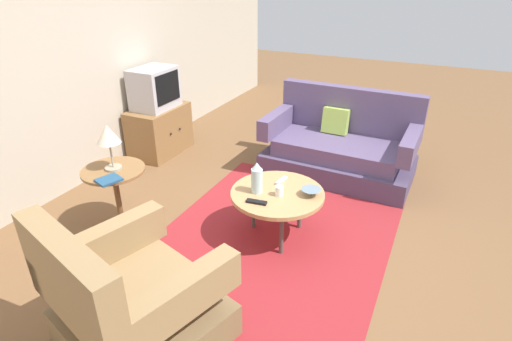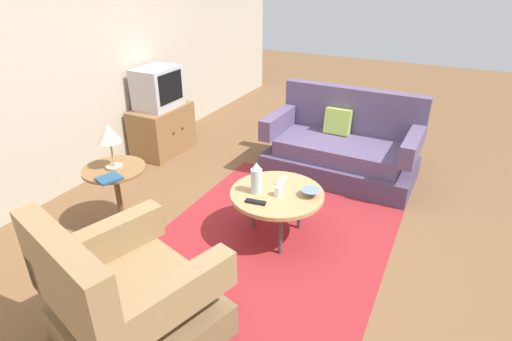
# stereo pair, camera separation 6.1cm
# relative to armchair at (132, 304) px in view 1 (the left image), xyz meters

# --- Properties ---
(ground_plane) EXTENTS (16.00, 16.00, 0.00)m
(ground_plane) POSITION_rel_armchair_xyz_m (1.45, -0.34, -0.32)
(ground_plane) COLOR brown
(back_wall) EXTENTS (9.00, 0.12, 2.70)m
(back_wall) POSITION_rel_armchair_xyz_m (1.45, 2.03, 1.03)
(back_wall) COLOR #BCB29E
(back_wall) RESTS_ON ground
(area_rug) EXTENTS (2.41, 1.93, 0.00)m
(area_rug) POSITION_rel_armchair_xyz_m (1.44, -0.35, -0.32)
(area_rug) COLOR maroon
(area_rug) RESTS_ON ground
(armchair) EXTENTS (1.09, 1.10, 0.96)m
(armchair) POSITION_rel_armchair_xyz_m (0.00, 0.00, 0.00)
(armchair) COLOR brown
(armchair) RESTS_ON ground
(couch) EXTENTS (0.90, 1.65, 0.93)m
(couch) POSITION_rel_armchair_xyz_m (2.90, -0.50, -0.02)
(couch) COLOR #4B3E5C
(couch) RESTS_ON ground
(coffee_table) EXTENTS (0.80, 0.80, 0.44)m
(coffee_table) POSITION_rel_armchair_xyz_m (1.44, -0.35, 0.09)
(coffee_table) COLOR tan
(coffee_table) RESTS_ON ground
(side_table) EXTENTS (0.54, 0.54, 0.58)m
(side_table) POSITION_rel_armchair_xyz_m (0.97, 1.00, 0.10)
(side_table) COLOR olive
(side_table) RESTS_ON ground
(tv_stand) EXTENTS (0.77, 0.50, 0.59)m
(tv_stand) POSITION_rel_armchair_xyz_m (2.49, 1.70, -0.03)
(tv_stand) COLOR olive
(tv_stand) RESTS_ON ground
(television) EXTENTS (0.54, 0.41, 0.48)m
(television) POSITION_rel_armchair_xyz_m (2.49, 1.70, 0.51)
(television) COLOR #B7B7BC
(television) RESTS_ON tv_stand
(table_lamp) EXTENTS (0.20, 0.20, 0.40)m
(table_lamp) POSITION_rel_armchair_xyz_m (0.98, 1.00, 0.56)
(table_lamp) COLOR #9E937A
(table_lamp) RESTS_ON side_table
(vase) EXTENTS (0.10, 0.10, 0.28)m
(vase) POSITION_rel_armchair_xyz_m (1.37, -0.19, 0.26)
(vase) COLOR silver
(vase) RESTS_ON coffee_table
(mug) EXTENTS (0.12, 0.07, 0.09)m
(mug) POSITION_rel_armchair_xyz_m (1.41, -0.38, 0.16)
(mug) COLOR white
(mug) RESTS_ON coffee_table
(bowl) EXTENTS (0.16, 0.16, 0.06)m
(bowl) POSITION_rel_armchair_xyz_m (1.52, -0.62, 0.15)
(bowl) COLOR slate
(bowl) RESTS_ON coffee_table
(tv_remote_dark) EXTENTS (0.07, 0.17, 0.02)m
(tv_remote_dark) POSITION_rel_armchair_xyz_m (1.21, -0.26, 0.13)
(tv_remote_dark) COLOR black
(tv_remote_dark) RESTS_ON coffee_table
(tv_remote_silver) EXTENTS (0.16, 0.06, 0.02)m
(tv_remote_silver) POSITION_rel_armchair_xyz_m (1.63, -0.30, 0.13)
(tv_remote_silver) COLOR #B2B2B7
(tv_remote_silver) RESTS_ON coffee_table
(book) EXTENTS (0.22, 0.21, 0.02)m
(book) POSITION_rel_armchair_xyz_m (0.79, 0.87, 0.27)
(book) COLOR navy
(book) RESTS_ON side_table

